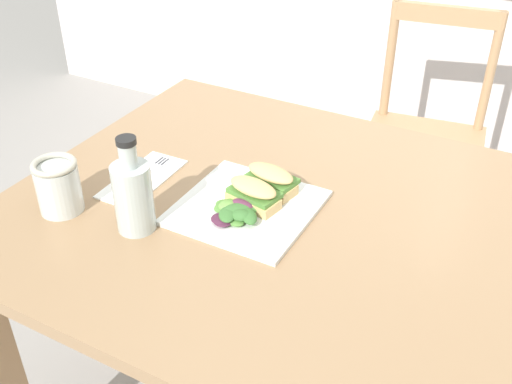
% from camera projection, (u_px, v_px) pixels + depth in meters
% --- Properties ---
extents(dining_table, '(1.13, 0.94, 0.74)m').
position_uv_depth(dining_table, '(281.00, 258.00, 1.33)').
color(dining_table, '#997551').
rests_on(dining_table, ground).
extents(chair_wooden_far, '(0.45, 0.45, 0.87)m').
position_uv_depth(chair_wooden_far, '(424.00, 138.00, 2.13)').
color(chair_wooden_far, tan).
rests_on(chair_wooden_far, ground).
extents(plate_lunch, '(0.27, 0.27, 0.01)m').
position_uv_depth(plate_lunch, '(247.00, 207.00, 1.26)').
color(plate_lunch, white).
rests_on(plate_lunch, dining_table).
extents(sandwich_half_front, '(0.12, 0.08, 0.06)m').
position_uv_depth(sandwich_half_front, '(255.00, 194.00, 1.25)').
color(sandwich_half_front, '#DBB270').
rests_on(sandwich_half_front, plate_lunch).
extents(sandwich_half_back, '(0.12, 0.08, 0.06)m').
position_uv_depth(sandwich_half_back, '(271.00, 179.00, 1.29)').
color(sandwich_half_back, '#DBB270').
rests_on(sandwich_half_back, plate_lunch).
extents(salad_mixed_greens, '(0.12, 0.12, 0.03)m').
position_uv_depth(salad_mixed_greens, '(235.00, 211.00, 1.22)').
color(salad_mixed_greens, '#518438').
rests_on(salad_mixed_greens, plate_lunch).
extents(napkin_folded, '(0.10, 0.22, 0.00)m').
position_uv_depth(napkin_folded, '(143.00, 179.00, 1.36)').
color(napkin_folded, white).
rests_on(napkin_folded, dining_table).
extents(fork_on_napkin, '(0.03, 0.19, 0.00)m').
position_uv_depth(fork_on_napkin, '(147.00, 174.00, 1.37)').
color(fork_on_napkin, silver).
rests_on(fork_on_napkin, napkin_folded).
extents(bottle_cold_brew, '(0.08, 0.08, 0.20)m').
position_uv_depth(bottle_cold_brew, '(134.00, 199.00, 1.18)').
color(bottle_cold_brew, black).
rests_on(bottle_cold_brew, dining_table).
extents(mason_jar_iced_tea, '(0.09, 0.09, 0.11)m').
position_uv_depth(mason_jar_iced_tea, '(59.00, 189.00, 1.24)').
color(mason_jar_iced_tea, gold).
rests_on(mason_jar_iced_tea, dining_table).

